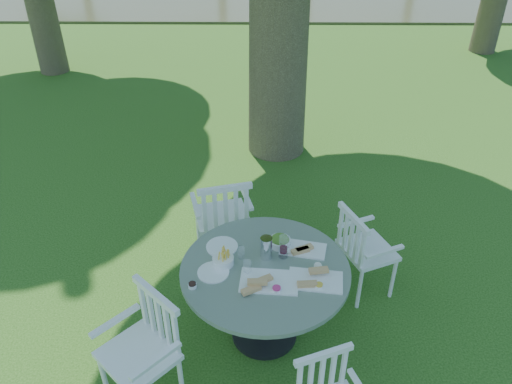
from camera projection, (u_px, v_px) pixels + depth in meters
ground at (256, 274)px, 4.96m from camera, size 140.00×140.00×0.00m
table at (265, 282)px, 3.99m from camera, size 1.34×1.34×0.77m
chair_ne at (360, 247)px, 4.48m from camera, size 0.58×0.59×0.91m
chair_nw at (224, 216)px, 4.78m from camera, size 0.61×0.59×1.00m
chair_sw at (148, 341)px, 3.56m from camera, size 0.67×0.67×0.97m
tableware at (266, 259)px, 3.94m from camera, size 1.18×0.68×0.21m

